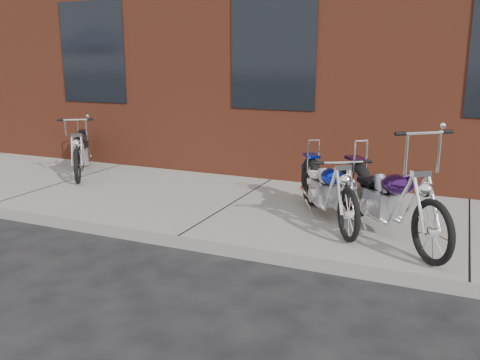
% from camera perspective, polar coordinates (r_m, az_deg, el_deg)
% --- Properties ---
extents(ground, '(120.00, 120.00, 0.00)m').
position_cam_1_polar(ground, '(5.82, -6.93, -7.66)').
color(ground, black).
rests_on(ground, ground).
extents(sidewalk, '(22.00, 3.00, 0.15)m').
position_cam_1_polar(sidewalk, '(7.06, -0.75, -3.11)').
color(sidewalk, gray).
rests_on(sidewalk, ground).
extents(chopper_purple, '(1.48, 1.83, 1.27)m').
position_cam_1_polar(chopper_purple, '(5.86, 16.12, -2.24)').
color(chopper_purple, black).
rests_on(chopper_purple, sidewalk).
extents(chopper_blue, '(1.18, 1.80, 0.90)m').
position_cam_1_polar(chopper_blue, '(6.29, 9.69, -1.14)').
color(chopper_blue, black).
rests_on(chopper_blue, sidewalk).
extents(chopper_third, '(1.25, 1.66, 1.01)m').
position_cam_1_polar(chopper_third, '(9.15, -17.42, 2.90)').
color(chopper_third, black).
rests_on(chopper_third, sidewalk).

